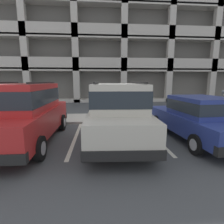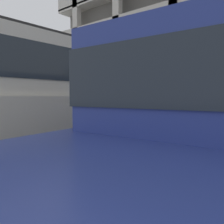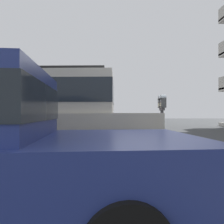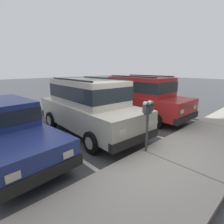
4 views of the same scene
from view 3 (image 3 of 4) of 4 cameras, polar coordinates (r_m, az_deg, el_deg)
ground_plane at (r=5.15m, az=9.15°, el=-13.52°), size 80.00×80.00×0.10m
sidewalk at (r=5.51m, az=22.84°, el=-11.46°), size 40.00×2.20×0.12m
parking_stall_lines at (r=3.67m, az=-9.36°, el=-18.14°), size 11.84×4.80×0.01m
silver_suv at (r=5.06m, az=-16.19°, el=-0.75°), size 2.18×4.86×2.03m
red_sedan at (r=8.08m, az=-10.46°, el=-0.57°), size 2.05×4.79×2.03m
parking_meter_near at (r=5.12m, az=12.92°, el=0.31°), size 0.35×0.12×1.42m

